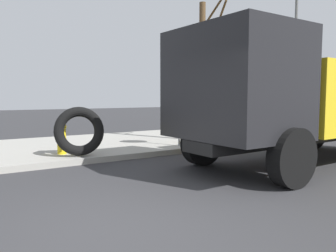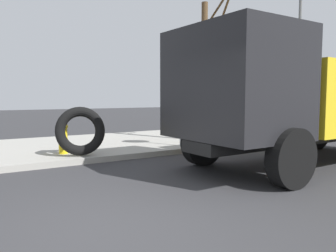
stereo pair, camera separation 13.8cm
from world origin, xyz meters
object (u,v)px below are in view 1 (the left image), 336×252
fire_hydrant (62,137)px  bare_tree (203,68)px  loose_tire (79,131)px  stop_sign (180,99)px  dump_truck_yellow (303,98)px  street_light_pole (295,62)px

fire_hydrant → bare_tree: bare_tree is taller
loose_tire → stop_sign: stop_sign is taller
stop_sign → dump_truck_yellow: dump_truck_yellow is taller
bare_tree → dump_truck_yellow: bearing=-90.1°
stop_sign → bare_tree: size_ratio=0.43×
loose_tire → street_light_pole: size_ratio=0.21×
loose_tire → bare_tree: bearing=8.9°
fire_hydrant → stop_sign: bearing=-7.2°
bare_tree → stop_sign: bearing=-155.8°
dump_truck_yellow → fire_hydrant: bearing=142.5°
stop_sign → bare_tree: 1.82m
stop_sign → bare_tree: bare_tree is taller
dump_truck_yellow → street_light_pole: street_light_pole is taller
bare_tree → street_light_pole: (4.85, 0.02, 0.45)m
loose_tire → dump_truck_yellow: (4.50, -3.17, 0.83)m
loose_tire → street_light_pole: bearing=4.4°
stop_sign → dump_truck_yellow: 3.53m
fire_hydrant → street_light_pole: street_light_pole is taller
loose_tire → stop_sign: 3.23m
fire_hydrant → bare_tree: bearing=2.2°
street_light_pole → loose_tire: bearing=-175.6°
fire_hydrant → dump_truck_yellow: (4.80, -3.69, 1.01)m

